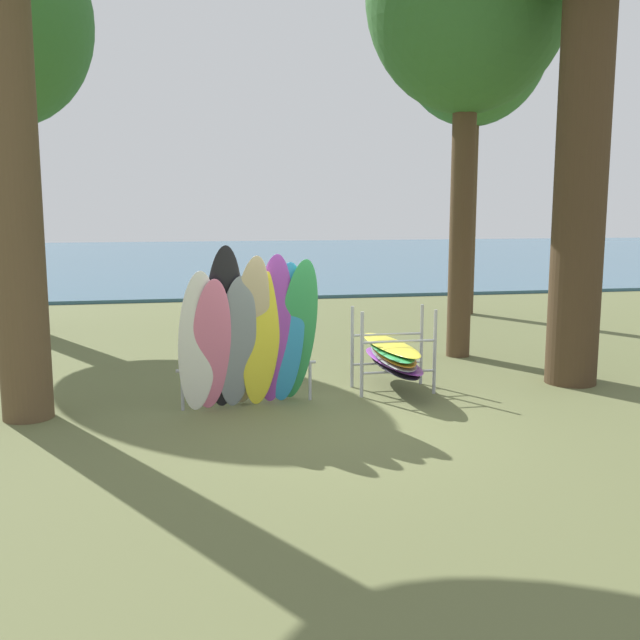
{
  "coord_description": "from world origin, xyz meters",
  "views": [
    {
      "loc": [
        -1.85,
        -8.89,
        2.73
      ],
      "look_at": [
        0.14,
        1.36,
        1.1
      ],
      "focal_mm": 40.78,
      "sensor_mm": 36.0,
      "label": 1
    }
  ],
  "objects_px": {
    "leaning_board_pile": "(250,337)",
    "board_storage_rack": "(392,354)",
    "tree_far_left_back": "(0,26)",
    "tree_far_right_back": "(474,39)"
  },
  "relations": [
    {
      "from": "leaning_board_pile",
      "to": "board_storage_rack",
      "type": "bearing_deg",
      "value": 17.68
    },
    {
      "from": "tree_far_left_back",
      "to": "board_storage_rack",
      "type": "height_order",
      "value": "tree_far_left_back"
    },
    {
      "from": "tree_far_left_back",
      "to": "tree_far_right_back",
      "type": "xyz_separation_m",
      "value": [
        10.8,
        0.57,
        0.32
      ]
    },
    {
      "from": "board_storage_rack",
      "to": "tree_far_left_back",
      "type": "bearing_deg",
      "value": 134.52
    },
    {
      "from": "tree_far_left_back",
      "to": "board_storage_rack",
      "type": "xyz_separation_m",
      "value": [
        6.64,
        -6.75,
        -5.94
      ]
    },
    {
      "from": "leaning_board_pile",
      "to": "board_storage_rack",
      "type": "relative_size",
      "value": 1.06
    },
    {
      "from": "tree_far_right_back",
      "to": "leaning_board_pile",
      "type": "height_order",
      "value": "tree_far_right_back"
    },
    {
      "from": "tree_far_left_back",
      "to": "leaning_board_pile",
      "type": "distance_m",
      "value": 10.26
    },
    {
      "from": "leaning_board_pile",
      "to": "board_storage_rack",
      "type": "height_order",
      "value": "leaning_board_pile"
    },
    {
      "from": "tree_far_right_back",
      "to": "board_storage_rack",
      "type": "relative_size",
      "value": 4.23
    }
  ]
}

